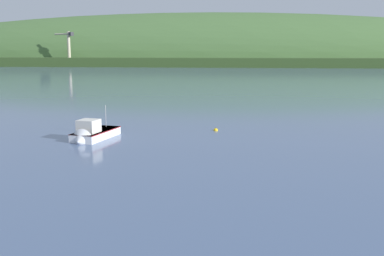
% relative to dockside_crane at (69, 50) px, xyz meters
% --- Properties ---
extents(far_shoreline_hill, '(543.90, 97.97, 58.30)m').
position_rel_dockside_crane_xyz_m(far_shoreline_hill, '(65.20, 34.31, -8.06)').
color(far_shoreline_hill, '#314A21').
rests_on(far_shoreline_hill, ground).
extents(dockside_crane, '(11.36, 6.52, 17.46)m').
position_rel_dockside_crane_xyz_m(dockside_crane, '(0.00, 0.00, 0.00)').
color(dockside_crane, '#4C4C51').
rests_on(dockside_crane, ground).
extents(fishing_boat_moored, '(3.91, 6.74, 3.97)m').
position_rel_dockside_crane_xyz_m(fishing_boat_moored, '(65.91, -184.11, -7.75)').
color(fishing_boat_moored, white).
rests_on(fishing_boat_moored, ground).
extents(mooring_buoy_off_fishing_boat, '(0.50, 0.50, 0.58)m').
position_rel_dockside_crane_xyz_m(mooring_buoy_off_fishing_boat, '(78.01, -178.13, -8.22)').
color(mooring_buoy_off_fishing_boat, yellow).
rests_on(mooring_buoy_off_fishing_boat, ground).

